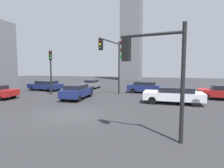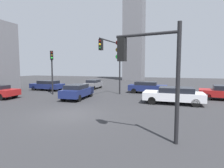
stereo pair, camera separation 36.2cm
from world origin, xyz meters
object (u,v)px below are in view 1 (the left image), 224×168
at_px(traffic_light_0, 51,64).
at_px(traffic_light_2, 152,61).
at_px(car_1, 77,91).
at_px(car_6, 46,85).
at_px(car_0, 174,95).
at_px(car_2, 92,84).
at_px(car_3, 146,87).
at_px(traffic_light_1, 111,56).

distance_m(traffic_light_0, traffic_light_2, 15.14).
bearing_deg(car_1, car_6, 52.81).
height_order(car_0, car_6, car_0).
bearing_deg(car_2, traffic_light_2, 29.45).
xyz_separation_m(car_0, car_3, (-3.06, 5.68, -0.02)).
relative_size(car_0, car_2, 1.19).
distance_m(traffic_light_1, car_1, 5.03).
bearing_deg(traffic_light_2, traffic_light_0, -31.44).
relative_size(traffic_light_2, car_2, 1.15).
bearing_deg(traffic_light_1, car_3, 149.22).
xyz_separation_m(traffic_light_0, car_1, (4.22, -1.65, -2.67)).
xyz_separation_m(car_0, car_2, (-11.10, 7.44, -0.05)).
bearing_deg(car_0, car_1, 3.03).
relative_size(traffic_light_1, car_1, 1.37).
bearing_deg(car_1, car_3, -47.45).
bearing_deg(car_2, car_1, 12.53).
relative_size(traffic_light_0, car_6, 1.10).
xyz_separation_m(traffic_light_2, car_0, (0.97, 8.27, -2.47)).
bearing_deg(car_1, car_0, -90.99).
height_order(traffic_light_1, traffic_light_2, traffic_light_1).
xyz_separation_m(car_1, car_2, (-2.32, 8.16, -0.06)).
height_order(traffic_light_2, car_6, traffic_light_2).
bearing_deg(car_1, traffic_light_1, -53.35).
distance_m(car_2, car_6, 6.20).
distance_m(traffic_light_1, car_2, 8.39).
bearing_deg(traffic_light_0, car_0, 42.78).
height_order(traffic_light_1, car_3, traffic_light_1).
bearing_deg(traffic_light_1, car_1, -40.92).
relative_size(car_0, car_3, 1.07).
bearing_deg(car_6, traffic_light_2, 142.93).
relative_size(traffic_light_1, traffic_light_2, 1.28).
xyz_separation_m(traffic_light_0, car_0, (13.00, -0.93, -2.68)).
distance_m(traffic_light_0, car_1, 5.26).
bearing_deg(car_0, car_2, -35.48).
bearing_deg(traffic_light_0, traffic_light_1, 53.30).
bearing_deg(car_1, traffic_light_2, -139.74).
distance_m(traffic_light_1, car_0, 7.26).
height_order(car_2, car_3, car_3).
distance_m(traffic_light_1, car_3, 6.13).
distance_m(traffic_light_0, car_6, 5.01).
bearing_deg(car_3, traffic_light_1, -129.31).
distance_m(traffic_light_0, traffic_light_1, 6.97).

